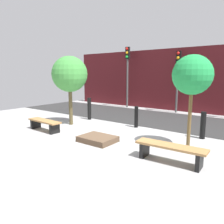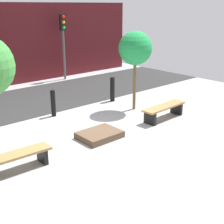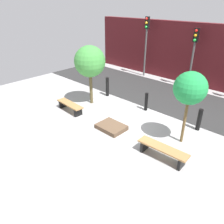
% 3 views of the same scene
% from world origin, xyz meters
% --- Properties ---
extents(ground_plane, '(18.00, 18.00, 0.00)m').
position_xyz_m(ground_plane, '(0.00, 0.00, 0.00)').
color(ground_plane, '#999999').
extents(road_strip, '(18.00, 4.06, 0.01)m').
position_xyz_m(road_strip, '(0.00, 4.43, 0.01)').
color(road_strip, '#2A2A2A').
rests_on(road_strip, ground).
extents(building_facade, '(16.20, 0.50, 3.81)m').
position_xyz_m(building_facade, '(0.00, 7.57, 1.91)').
color(building_facade, '#511419').
rests_on(building_facade, ground).
extents(bench_left, '(1.70, 0.50, 0.44)m').
position_xyz_m(bench_left, '(-2.66, -0.58, 0.31)').
color(bench_left, black).
rests_on(bench_left, ground).
extents(bench_right, '(1.84, 0.53, 0.47)m').
position_xyz_m(bench_right, '(2.66, -0.58, 0.34)').
color(bench_right, black).
rests_on(bench_right, ground).
extents(planter_bed, '(1.19, 0.92, 0.19)m').
position_xyz_m(planter_bed, '(0.00, -0.38, 0.09)').
color(planter_bed, brown).
rests_on(planter_bed, ground).
extents(tree_behind_left_bench, '(1.57, 1.57, 3.05)m').
position_xyz_m(tree_behind_left_bench, '(-2.66, 0.85, 2.25)').
color(tree_behind_left_bench, brown).
rests_on(tree_behind_left_bench, ground).
extents(tree_behind_right_bench, '(1.19, 1.19, 2.84)m').
position_xyz_m(tree_behind_right_bench, '(2.66, 0.85, 2.23)').
color(tree_behind_right_bench, brown).
rests_on(tree_behind_right_bench, ground).
extents(bollard_far_left, '(0.19, 0.19, 1.10)m').
position_xyz_m(bollard_far_left, '(-2.74, 2.15, 0.55)').
color(bollard_far_left, black).
rests_on(bollard_far_left, ground).
extents(bollard_left, '(0.16, 0.16, 0.92)m').
position_xyz_m(bollard_left, '(0.00, 2.15, 0.46)').
color(bollard_left, black).
rests_on(bollard_left, ground).
extents(bollard_center, '(0.19, 0.19, 0.97)m').
position_xyz_m(bollard_center, '(2.74, 2.15, 0.49)').
color(bollard_center, black).
rests_on(bollard_center, ground).
extents(traffic_light_west, '(0.28, 0.27, 4.03)m').
position_xyz_m(traffic_light_west, '(-3.49, 6.74, 2.77)').
color(traffic_light_west, '#4E4E4E').
rests_on(traffic_light_west, ground).
extents(traffic_light_mid_west, '(0.28, 0.27, 3.57)m').
position_xyz_m(traffic_light_mid_west, '(0.00, 6.74, 2.47)').
color(traffic_light_mid_west, '#4B4B4B').
rests_on(traffic_light_mid_west, ground).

